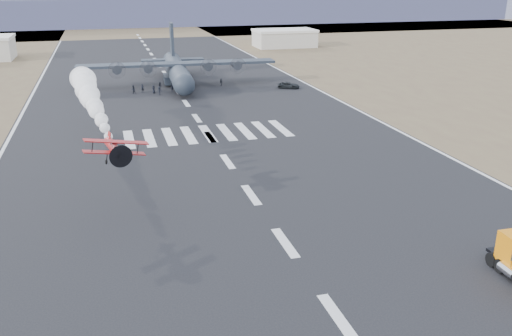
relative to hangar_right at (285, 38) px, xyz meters
name	(u,v)px	position (x,y,z in m)	size (l,w,h in m)	color
ground	(338,317)	(-46.00, -150.00, -3.01)	(500.00, 500.00, 0.00)	black
scrub_far	(134,29)	(-46.00, 80.00, -3.01)	(500.00, 80.00, 0.00)	brown
runway_markings	(197,118)	(-46.00, -90.00, -3.00)	(60.00, 260.00, 0.01)	silver
ridge_seg_d	(129,11)	(-46.00, 110.00, 3.49)	(150.00, 50.00, 13.00)	#848AA8
ridge_seg_e	(253,7)	(19.00, 110.00, 4.49)	(150.00, 50.00, 15.00)	#848AA8
ridge_seg_f	(364,3)	(84.00, 110.00, 5.49)	(150.00, 50.00, 17.00)	#848AA8
ridge_seg_g	(463,5)	(149.00, 110.00, 3.49)	(150.00, 50.00, 13.00)	#848AA8
hangar_right	(285,38)	(0.00, 0.00, 0.00)	(20.50, 12.50, 5.90)	#B5AEA1
aerobatic_biplane	(114,148)	(-60.39, -127.18, 4.07)	(6.31, 5.72, 2.95)	#B62A0C
smoke_trail	(86,87)	(-63.59, -95.72, 4.37)	(6.06, 38.92, 3.98)	white
transport_aircraft	(177,70)	(-44.83, -57.78, 0.24)	(43.60, 35.89, 12.59)	#1D222C
support_vehicle	(289,85)	(-22.16, -69.35, -2.35)	(2.19, 4.74, 1.32)	black
crew_a	(143,88)	(-53.22, -64.97, -2.15)	(0.63, 0.51, 1.72)	black
crew_b	(133,90)	(-55.22, -66.04, -2.14)	(0.84, 0.52, 1.74)	black
crew_c	(159,91)	(-50.08, -68.64, -2.17)	(1.08, 0.50, 1.67)	black
crew_d	(221,82)	(-35.79, -62.56, -2.20)	(0.95, 0.49, 1.63)	black
crew_e	(154,89)	(-51.08, -66.75, -2.17)	(0.82, 0.51, 1.68)	black
crew_f	(176,83)	(-45.75, -61.41, -2.12)	(1.66, 0.54, 1.79)	black
crew_g	(172,88)	(-47.13, -66.17, -2.20)	(0.59, 0.48, 1.61)	black
crew_h	(160,86)	(-49.40, -63.65, -2.16)	(0.83, 0.51, 1.71)	black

